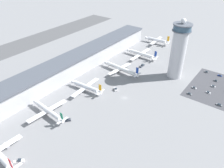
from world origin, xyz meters
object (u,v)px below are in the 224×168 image
at_px(airplane_gate_bravo, 48,111).
at_px(airplane_gate_delta, 121,68).
at_px(car_green_van, 216,81).
at_px(airplane_gate_charlie, 86,87).
at_px(airplane_gate_echo, 141,54).
at_px(car_blue_compact, 208,92).
at_px(car_red_hatchback, 220,75).
at_px(service_truck_water, 142,66).
at_px(airplane_gate_foxtrot, 157,40).
at_px(service_truck_baggage, 116,89).
at_px(car_white_wagon, 206,72).
at_px(car_grey_coupe, 189,94).
at_px(service_truck_catering, 19,161).
at_px(car_maroon_suv, 194,88).
at_px(car_yellow_taxi, 213,86).
at_px(car_black_suv, 219,105).
at_px(control_tower, 178,50).
at_px(service_truck_fuel, 66,120).

relative_size(airplane_gate_bravo, airplane_gate_delta, 0.84).
height_order(airplane_gate_delta, car_green_van, airplane_gate_delta).
relative_size(airplane_gate_charlie, airplane_gate_echo, 0.91).
bearing_deg(car_blue_compact, car_red_hatchback, -0.49).
bearing_deg(airplane_gate_bravo, car_green_van, -34.90).
bearing_deg(airplane_gate_delta, car_red_hatchback, -57.92).
height_order(airplane_gate_bravo, service_truck_water, airplane_gate_bravo).
relative_size(airplane_gate_foxtrot, service_truck_baggage, 6.09).
bearing_deg(airplane_gate_foxtrot, car_white_wagon, -117.17).
bearing_deg(service_truck_baggage, car_grey_coupe, -58.70).
relative_size(service_truck_catering, car_maroon_suv, 1.50).
height_order(airplane_gate_charlie, service_truck_catering, airplane_gate_charlie).
height_order(airplane_gate_foxtrot, car_blue_compact, airplane_gate_foxtrot).
relative_size(car_yellow_taxi, car_green_van, 1.00).
relative_size(service_truck_water, car_black_suv, 1.65).
height_order(control_tower, airplane_gate_echo, control_tower).
xyz_separation_m(service_truck_fuel, car_white_wagon, (143.66, -63.48, -0.41)).
bearing_deg(airplane_gate_delta, control_tower, -62.25).
bearing_deg(car_white_wagon, airplane_gate_echo, 96.85).
height_order(control_tower, car_blue_compact, control_tower).
bearing_deg(car_grey_coupe, airplane_gate_charlie, 123.01).
height_order(airplane_gate_charlie, car_maroon_suv, airplane_gate_charlie).
relative_size(service_truck_baggage, car_black_suv, 1.18).
bearing_deg(car_white_wagon, car_yellow_taxi, -150.73).
distance_m(car_red_hatchback, car_white_wagon, 13.56).
bearing_deg(car_yellow_taxi, car_red_hatchback, 0.96).
bearing_deg(airplane_gate_echo, car_red_hatchback, -83.75).
bearing_deg(car_maroon_suv, service_truck_baggage, 129.24).
relative_size(control_tower, service_truck_fuel, 8.61).
xyz_separation_m(service_truck_water, car_yellow_taxi, (4.78, -76.20, -0.23)).
distance_m(car_green_van, car_blue_compact, 25.72).
bearing_deg(service_truck_baggage, car_green_van, -44.12).
height_order(control_tower, airplane_gate_bravo, control_tower).
height_order(service_truck_catering, service_truck_water, service_truck_water).
height_order(airplane_gate_charlie, service_truck_water, airplane_gate_charlie).
bearing_deg(control_tower, airplane_gate_charlie, 143.38).
relative_size(control_tower, car_black_suv, 12.50).
height_order(airplane_gate_echo, car_maroon_suv, airplane_gate_echo).
bearing_deg(control_tower, car_yellow_taxi, -84.93).
bearing_deg(car_black_suv, airplane_gate_foxtrot, 49.03).
bearing_deg(service_truck_fuel, car_blue_compact, -36.07).
xyz_separation_m(service_truck_catering, car_yellow_taxi, (162.99, -73.09, -0.23)).
relative_size(control_tower, airplane_gate_foxtrot, 1.74).
bearing_deg(service_truck_baggage, car_blue_compact, -56.26).
bearing_deg(service_truck_water, service_truck_catering, -178.87).
bearing_deg(car_blue_compact, airplane_gate_charlie, 124.59).
bearing_deg(airplane_gate_charlie, car_blue_compact, -55.41).
bearing_deg(car_black_suv, airplane_gate_charlie, 115.69).
relative_size(service_truck_fuel, car_black_suv, 1.45).
relative_size(airplane_gate_foxtrot, service_truck_catering, 5.33).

